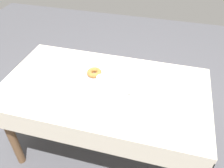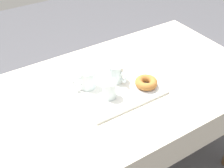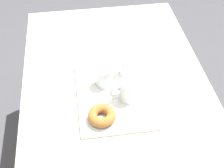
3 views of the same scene
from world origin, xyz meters
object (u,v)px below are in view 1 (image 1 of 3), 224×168
at_px(tea_mug_right, 122,89).
at_px(donut_plate_left, 94,75).
at_px(dining_table, 104,95).
at_px(water_glass_near, 119,78).
at_px(serving_tray, 108,84).
at_px(tea_mug_left, 102,82).
at_px(sugar_donut_left, 94,73).

height_order(tea_mug_right, donut_plate_left, tea_mug_right).
distance_m(dining_table, donut_plate_left, 0.17).
xyz_separation_m(water_glass_near, donut_plate_left, (0.20, -0.03, -0.04)).
xyz_separation_m(serving_tray, tea_mug_left, (0.03, 0.05, 0.05)).
height_order(dining_table, tea_mug_right, tea_mug_right).
bearing_deg(donut_plate_left, sugar_donut_left, 0.00).
height_order(tea_mug_left, donut_plate_left, tea_mug_left).
distance_m(serving_tray, donut_plate_left, 0.15).
relative_size(dining_table, serving_tray, 3.67).
height_order(serving_tray, donut_plate_left, donut_plate_left).
distance_m(dining_table, serving_tray, 0.10).
bearing_deg(sugar_donut_left, dining_table, 138.10).
distance_m(tea_mug_left, water_glass_near, 0.14).
bearing_deg(tea_mug_left, sugar_donut_left, -51.29).
xyz_separation_m(serving_tray, water_glass_near, (-0.07, -0.04, 0.05)).
height_order(serving_tray, tea_mug_right, tea_mug_right).
distance_m(serving_tray, tea_mug_left, 0.08).
relative_size(donut_plate_left, sugar_donut_left, 1.05).
relative_size(tea_mug_right, donut_plate_left, 1.00).
relative_size(tea_mug_left, donut_plate_left, 1.00).
distance_m(donut_plate_left, sugar_donut_left, 0.02).
xyz_separation_m(dining_table, donut_plate_left, (0.10, -0.09, 0.11)).
bearing_deg(tea_mug_right, tea_mug_left, -11.92).
distance_m(dining_table, tea_mug_right, 0.22).
bearing_deg(tea_mug_right, donut_plate_left, -31.51).
distance_m(tea_mug_right, donut_plate_left, 0.30).
bearing_deg(serving_tray, water_glass_near, -150.06).
relative_size(tea_mug_right, sugar_donut_left, 1.05).
height_order(serving_tray, tea_mug_left, tea_mug_left).
distance_m(tea_mug_left, sugar_donut_left, 0.16).
xyz_separation_m(serving_tray, sugar_donut_left, (0.13, -0.07, 0.03)).
xyz_separation_m(tea_mug_right, donut_plate_left, (0.25, -0.15, -0.04)).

